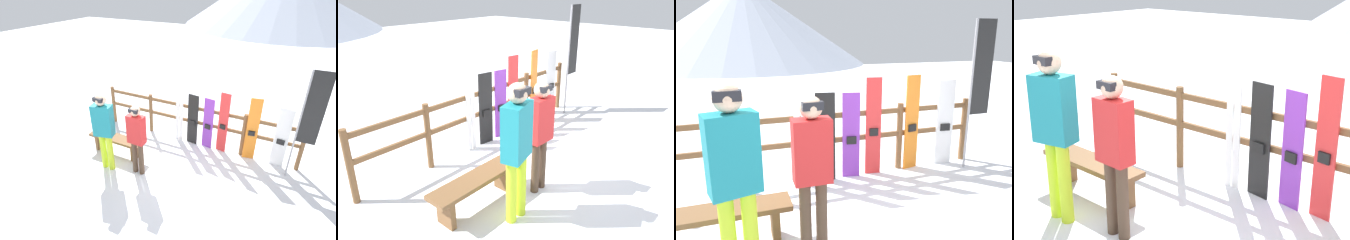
{
  "view_description": "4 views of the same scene",
  "coord_description": "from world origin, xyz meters",
  "views": [
    {
      "loc": [
        2.08,
        -3.91,
        3.88
      ],
      "look_at": [
        -0.31,
        0.8,
        1.0
      ],
      "focal_mm": 28.0,
      "sensor_mm": 36.0,
      "label": 1
    },
    {
      "loc": [
        -4.03,
        -2.44,
        2.83
      ],
      "look_at": [
        -0.34,
        0.8,
        0.79
      ],
      "focal_mm": 35.0,
      "sensor_mm": 36.0,
      "label": 2
    },
    {
      "loc": [
        -1.29,
        -2.94,
        2.2
      ],
      "look_at": [
        0.06,
        0.93,
        1.12
      ],
      "focal_mm": 35.0,
      "sensor_mm": 36.0,
      "label": 3
    },
    {
      "loc": [
        2.58,
        -2.8,
        2.58
      ],
      "look_at": [
        -0.43,
        0.71,
        1.08
      ],
      "focal_mm": 50.0,
      "sensor_mm": 36.0,
      "label": 4
    }
  ],
  "objects": [
    {
      "name": "bench",
      "position": [
        -1.49,
        0.32,
        0.34
      ],
      "size": [
        1.42,
        0.36,
        0.46
      ],
      "color": "brown",
      "rests_on": "ground"
    },
    {
      "name": "rental_flag",
      "position": [
        2.48,
        1.32,
        1.51
      ],
      "size": [
        0.4,
        0.04,
        2.44
      ],
      "color": "#99999E",
      "rests_on": "ground"
    },
    {
      "name": "snowboard_white",
      "position": [
        2.11,
        1.59,
        0.73
      ],
      "size": [
        0.31,
        0.08,
        1.47
      ],
      "color": "white",
      "rests_on": "ground"
    },
    {
      "name": "person_teal",
      "position": [
        -1.33,
        -0.23,
        1.08
      ],
      "size": [
        0.47,
        0.33,
        1.83
      ],
      "color": "#B7D826",
      "rests_on": "ground"
    },
    {
      "name": "ground_plane",
      "position": [
        0.0,
        0.0,
        0.0
      ],
      "size": [
        40.0,
        40.0,
        0.0
      ],
      "primitive_type": "plane",
      "color": "white"
    },
    {
      "name": "fence",
      "position": [
        0.0,
        1.65,
        0.66
      ],
      "size": [
        5.21,
        0.1,
        1.12
      ],
      "color": "brown",
      "rests_on": "ground"
    },
    {
      "name": "person_red",
      "position": [
        -0.61,
        -0.07,
        0.98
      ],
      "size": [
        0.37,
        0.22,
        1.66
      ],
      "color": "#4C3828",
      "rests_on": "ground"
    },
    {
      "name": "snowboard_purple",
      "position": [
        0.4,
        1.59,
        0.67
      ],
      "size": [
        0.27,
        0.09,
        1.35
      ],
      "color": "purple",
      "rests_on": "ground"
    },
    {
      "name": "ski_pair_white",
      "position": [
        -0.38,
        1.6,
        0.78
      ],
      "size": [
        0.19,
        0.02,
        1.57
      ],
      "color": "white",
      "rests_on": "ground"
    },
    {
      "name": "snowboard_black_stripe",
      "position": [
        -0.01,
        1.59,
        0.68
      ],
      "size": [
        0.3,
        0.09,
        1.38
      ],
      "color": "black",
      "rests_on": "ground"
    },
    {
      "name": "snowboard_orange",
      "position": [
        1.47,
        1.59,
        0.78
      ],
      "size": [
        0.27,
        0.09,
        1.58
      ],
      "color": "orange",
      "rests_on": "ground"
    },
    {
      "name": "snowboard_red",
      "position": [
        0.78,
        1.59,
        0.78
      ],
      "size": [
        0.25,
        0.08,
        1.57
      ],
      "color": "red",
      "rests_on": "ground"
    }
  ]
}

